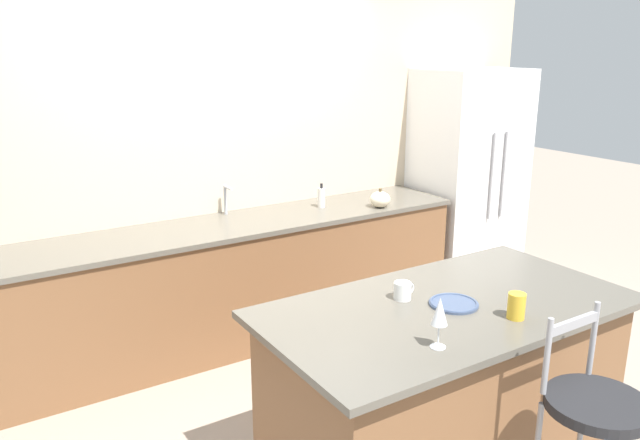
# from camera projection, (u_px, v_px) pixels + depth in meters

# --- Properties ---
(ground_plane) EXTENTS (18.00, 18.00, 0.00)m
(ground_plane) POSITION_uv_depth(u_px,v_px,m) (267.00, 358.00, 4.35)
(ground_plane) COLOR gray
(wall_back) EXTENTS (6.00, 0.07, 2.70)m
(wall_back) POSITION_uv_depth(u_px,v_px,m) (217.00, 152.00, 4.56)
(wall_back) COLOR beige
(wall_back) RESTS_ON ground_plane
(back_counter) EXTENTS (3.41, 0.70, 0.90)m
(back_counter) POSITION_uv_depth(u_px,v_px,m) (241.00, 280.00, 4.54)
(back_counter) COLOR brown
(back_counter) RESTS_ON ground_plane
(sink_faucet) EXTENTS (0.02, 0.13, 0.22)m
(sink_faucet) POSITION_uv_depth(u_px,v_px,m) (226.00, 196.00, 4.55)
(sink_faucet) COLOR #ADAFB5
(sink_faucet) RESTS_ON back_counter
(kitchen_island) EXTENTS (1.80, 0.96, 0.93)m
(kitchen_island) POSITION_uv_depth(u_px,v_px,m) (443.00, 390.00, 3.08)
(kitchen_island) COLOR brown
(kitchen_island) RESTS_ON ground_plane
(refrigerator) EXTENTS (0.89, 0.70, 1.91)m
(refrigerator) POSITION_uv_depth(u_px,v_px,m) (466.00, 179.00, 5.51)
(refrigerator) COLOR white
(refrigerator) RESTS_ON ground_plane
(bar_stool_near) EXTENTS (0.40, 0.40, 1.11)m
(bar_stool_near) POSITION_uv_depth(u_px,v_px,m) (592.00, 432.00, 2.47)
(bar_stool_near) COLOR #99999E
(bar_stool_near) RESTS_ON ground_plane
(dinner_plate) EXTENTS (0.23, 0.23, 0.02)m
(dinner_plate) POSITION_uv_depth(u_px,v_px,m) (454.00, 303.00, 2.94)
(dinner_plate) COLOR #425170
(dinner_plate) RESTS_ON kitchen_island
(wine_glass) EXTENTS (0.07, 0.07, 0.22)m
(wine_glass) POSITION_uv_depth(u_px,v_px,m) (440.00, 313.00, 2.49)
(wine_glass) COLOR white
(wine_glass) RESTS_ON kitchen_island
(coffee_mug) EXTENTS (0.11, 0.08, 0.09)m
(coffee_mug) POSITION_uv_depth(u_px,v_px,m) (403.00, 291.00, 3.00)
(coffee_mug) COLOR white
(coffee_mug) RESTS_ON kitchen_island
(tumbler_cup) EXTENTS (0.08, 0.08, 0.12)m
(tumbler_cup) POSITION_uv_depth(u_px,v_px,m) (516.00, 306.00, 2.78)
(tumbler_cup) COLOR gold
(tumbler_cup) RESTS_ON kitchen_island
(pumpkin_decoration) EXTENTS (0.16, 0.16, 0.15)m
(pumpkin_decoration) POSITION_uv_depth(u_px,v_px,m) (380.00, 199.00, 4.77)
(pumpkin_decoration) COLOR beige
(pumpkin_decoration) RESTS_ON back_counter
(soap_bottle) EXTENTS (0.06, 0.06, 0.19)m
(soap_bottle) POSITION_uv_depth(u_px,v_px,m) (321.00, 197.00, 4.77)
(soap_bottle) COLOR silver
(soap_bottle) RESTS_ON back_counter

